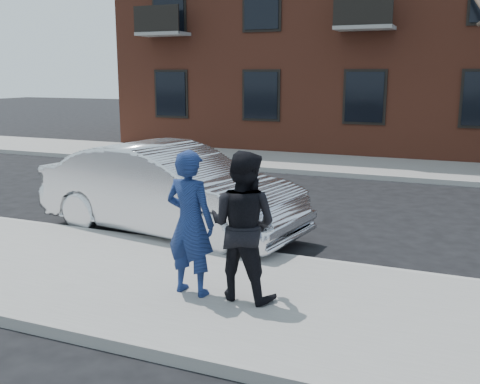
% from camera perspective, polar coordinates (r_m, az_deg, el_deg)
% --- Properties ---
extents(ground, '(100.00, 100.00, 0.00)m').
position_cam_1_polar(ground, '(8.21, -6.26, -9.53)').
color(ground, black).
rests_on(ground, ground).
extents(near_sidewalk, '(50.00, 3.50, 0.15)m').
position_cam_1_polar(near_sidewalk, '(7.98, -7.15, -9.62)').
color(near_sidewalk, gray).
rests_on(near_sidewalk, ground).
extents(near_curb, '(50.00, 0.10, 0.15)m').
position_cam_1_polar(near_curb, '(9.49, -1.68, -5.99)').
color(near_curb, '#999691').
rests_on(near_curb, ground).
extents(far_sidewalk, '(50.00, 3.50, 0.15)m').
position_cam_1_polar(far_sidewalk, '(18.52, 10.94, 2.67)').
color(far_sidewalk, gray).
rests_on(far_sidewalk, ground).
extents(far_curb, '(50.00, 0.10, 0.15)m').
position_cam_1_polar(far_curb, '(16.79, 9.63, 1.77)').
color(far_curb, '#999691').
rests_on(far_curb, ground).
extents(silver_sedan, '(5.40, 2.54, 1.71)m').
position_cam_1_polar(silver_sedan, '(10.58, -7.12, 0.18)').
color(silver_sedan, silver).
rests_on(silver_sedan, ground).
extents(man_hoodie, '(0.74, 0.56, 1.91)m').
position_cam_1_polar(man_hoodie, '(7.29, -5.09, -3.14)').
color(man_hoodie, navy).
rests_on(man_hoodie, near_sidewalk).
extents(man_peacoat, '(0.98, 0.79, 1.92)m').
position_cam_1_polar(man_peacoat, '(7.12, 0.29, -3.44)').
color(man_peacoat, black).
rests_on(man_peacoat, near_sidewalk).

